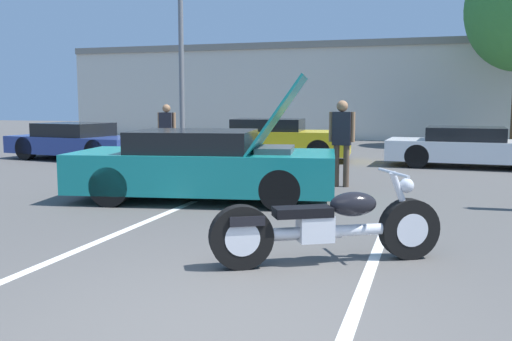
{
  "coord_description": "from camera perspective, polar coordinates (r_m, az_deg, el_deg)",
  "views": [
    {
      "loc": [
        1.45,
        -3.81,
        1.7
      ],
      "look_at": [
        -0.74,
        3.29,
        0.8
      ],
      "focal_mm": 40.0,
      "sensor_mm": 36.0,
      "label": 1
    }
  ],
  "objects": [
    {
      "name": "spectator_near_motorcycle",
      "position": [
        11.5,
        8.57,
        3.48
      ],
      "size": [
        0.52,
        0.23,
        1.73
      ],
      "color": "brown",
      "rests_on": "ground"
    },
    {
      "name": "show_car_hood_open",
      "position": [
        9.9,
        -5.08,
        0.54
      ],
      "size": [
        4.72,
        2.6,
        2.13
      ],
      "rotation": [
        0.0,
        0.0,
        0.17
      ],
      "color": "teal",
      "rests_on": "ground"
    },
    {
      "name": "far_building",
      "position": [
        27.54,
        14.25,
        8.0
      ],
      "size": [
        32.0,
        4.2,
        4.4
      ],
      "color": "beige",
      "rests_on": "ground"
    },
    {
      "name": "light_pole",
      "position": [
        21.12,
        -7.36,
        14.69
      ],
      "size": [
        1.21,
        0.28,
        8.4
      ],
      "color": "slate",
      "rests_on": "ground"
    },
    {
      "name": "parking_stripe_middle",
      "position": [
        6.61,
        11.92,
        -8.11
      ],
      "size": [
        0.12,
        5.03,
        0.01
      ],
      "primitive_type": "cube",
      "color": "white",
      "rests_on": "ground"
    },
    {
      "name": "parked_car_mid_left_row",
      "position": [
        16.71,
        1.75,
        3.09
      ],
      "size": [
        4.53,
        2.14,
        1.21
      ],
      "rotation": [
        0.0,
        0.0,
        0.09
      ],
      "color": "yellow",
      "rests_on": "ground"
    },
    {
      "name": "parked_car_left_row",
      "position": [
        17.67,
        -17.39,
        2.78
      ],
      "size": [
        4.48,
        2.37,
        1.08
      ],
      "rotation": [
        0.0,
        0.0,
        -0.15
      ],
      "color": "navy",
      "rests_on": "ground"
    },
    {
      "name": "ground_plane",
      "position": [
        4.41,
        -3.54,
        -15.72
      ],
      "size": [
        80.0,
        80.0,
        0.0
      ],
      "primitive_type": "plane",
      "color": "#514F4C"
    },
    {
      "name": "parked_car_mid_right_row",
      "position": [
        15.89,
        20.67,
        2.16
      ],
      "size": [
        4.37,
        1.92,
        1.04
      ],
      "rotation": [
        0.0,
        0.0,
        -0.05
      ],
      "color": "white",
      "rests_on": "ground"
    },
    {
      "name": "spectator_by_show_car",
      "position": [
        15.35,
        -8.91,
        4.07
      ],
      "size": [
        0.52,
        0.21,
        1.63
      ],
      "color": "#333338",
      "rests_on": "ground"
    },
    {
      "name": "parking_stripe_foreground",
      "position": [
        7.62,
        -13.71,
        -6.14
      ],
      "size": [
        0.12,
        5.03,
        0.01
      ],
      "primitive_type": "cube",
      "color": "white",
      "rests_on": "ground"
    },
    {
      "name": "motorcycle",
      "position": [
        6.05,
        7.15,
        -5.57
      ],
      "size": [
        2.27,
        1.36,
        0.96
      ],
      "rotation": [
        0.0,
        0.0,
        0.51
      ],
      "color": "black",
      "rests_on": "ground"
    }
  ]
}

